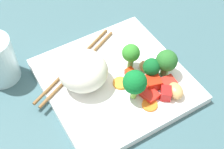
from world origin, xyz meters
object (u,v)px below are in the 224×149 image
(rice_mound, at_px, (83,71))
(carrot_slice_2, at_px, (150,105))
(square_plate, at_px, (115,80))
(broccoli_floret_2, at_px, (135,82))
(chopstick_pair, at_px, (76,65))

(rice_mound, relative_size, carrot_slice_2, 3.23)
(square_plate, bearing_deg, rice_mound, 158.10)
(rice_mound, bearing_deg, broccoli_floret_2, -51.80)
(broccoli_floret_2, bearing_deg, carrot_slice_2, -70.28)
(chopstick_pair, bearing_deg, broccoli_floret_2, 90.36)
(square_plate, distance_m, rice_mound, 0.08)
(rice_mound, relative_size, broccoli_floret_2, 1.44)
(square_plate, relative_size, carrot_slice_2, 9.24)
(broccoli_floret_2, xyz_separation_m, chopstick_pair, (-0.06, 0.13, -0.04))
(broccoli_floret_2, xyz_separation_m, carrot_slice_2, (0.01, -0.03, -0.04))
(broccoli_floret_2, height_order, carrot_slice_2, broccoli_floret_2)
(carrot_slice_2, relative_size, chopstick_pair, 0.13)
(carrot_slice_2, bearing_deg, square_plate, 100.95)
(square_plate, xyz_separation_m, rice_mound, (-0.06, 0.02, 0.05))
(square_plate, xyz_separation_m, broccoli_floret_2, (0.01, -0.06, 0.05))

